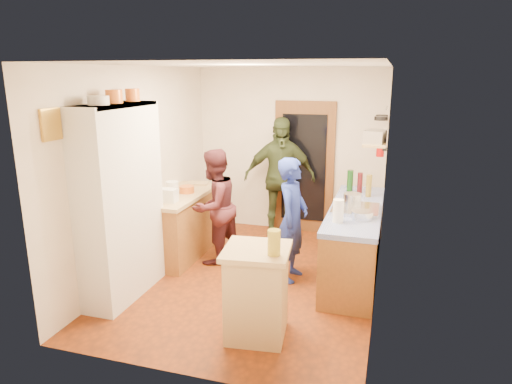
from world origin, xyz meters
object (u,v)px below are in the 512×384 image
at_px(right_counter_base, 354,243).
at_px(person_left, 218,206).
at_px(hutch_body, 121,203).
at_px(person_hob, 294,221).
at_px(person_back, 281,178).
at_px(island_base, 257,295).

xyz_separation_m(right_counter_base, person_left, (-1.82, -0.09, 0.36)).
xyz_separation_m(hutch_body, person_left, (0.68, 1.21, -0.32)).
distance_m(hutch_body, person_hob, 2.04).
xyz_separation_m(person_left, person_back, (0.57, 1.23, 0.16)).
distance_m(hutch_body, person_back, 2.75).
height_order(hutch_body, island_base, hutch_body).
xyz_separation_m(right_counter_base, island_base, (-0.78, -1.72, 0.01)).
height_order(right_counter_base, island_base, island_base).
bearing_deg(person_left, island_base, 50.74).
bearing_deg(hutch_body, island_base, -13.69).
height_order(island_base, person_hob, person_hob).
bearing_deg(person_hob, hutch_body, 123.05).
bearing_deg(person_hob, right_counter_base, -56.30).
distance_m(hutch_body, right_counter_base, 2.90).
bearing_deg(right_counter_base, hutch_body, -152.53).
bearing_deg(hutch_body, person_left, 60.75).
bearing_deg(right_counter_base, person_back, 137.55).
xyz_separation_m(right_counter_base, person_back, (-1.25, 1.15, 0.52)).
distance_m(right_counter_base, person_hob, 0.88).
xyz_separation_m(island_base, person_back, (-0.47, 2.87, 0.51)).
height_order(person_hob, person_back, person_back).
height_order(island_base, person_back, person_back).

